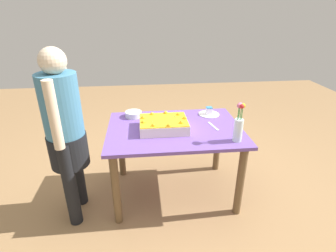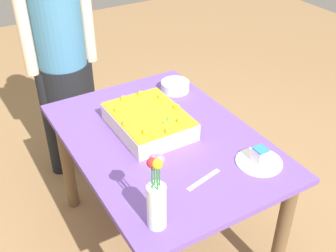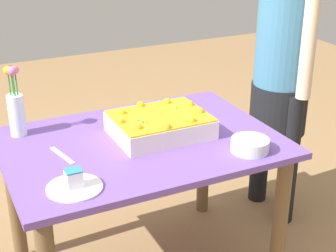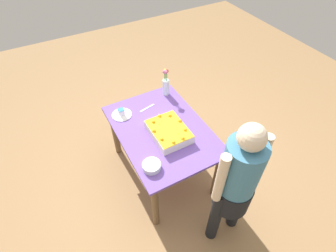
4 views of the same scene
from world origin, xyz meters
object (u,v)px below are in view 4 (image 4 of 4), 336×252
cake_knife (147,108)px  serving_plate_with_slice (122,114)px  fruit_bowl (152,166)px  sheet_cake (169,131)px  flower_vase (166,84)px  person_standing (236,182)px

cake_knife → serving_plate_with_slice: bearing=-18.6°
fruit_bowl → sheet_cake: bearing=-49.5°
cake_knife → fruit_bowl: fruit_bowl is taller
serving_plate_with_slice → cake_knife: serving_plate_with_slice is taller
cake_knife → flower_vase: bearing=-170.6°
sheet_cake → flower_vase: size_ratio=1.29×
cake_knife → flower_vase: 0.35m
flower_vase → fruit_bowl: bearing=144.9°
serving_plate_with_slice → fruit_bowl: bearing=178.4°
cake_knife → flower_vase: size_ratio=0.58×
fruit_bowl → person_standing: (-0.53, -0.49, 0.10)m
sheet_cake → flower_vase: flower_vase is taller
serving_plate_with_slice → flower_vase: bearing=-81.2°
sheet_cake → serving_plate_with_slice: (0.50, 0.30, -0.03)m
flower_vase → fruit_bowl: 1.06m
flower_vase → person_standing: person_standing is taller
fruit_bowl → cake_knife: bearing=-22.5°
serving_plate_with_slice → flower_vase: flower_vase is taller
sheet_cake → fruit_bowl: (-0.28, 0.32, -0.02)m
sheet_cake → cake_knife: sheet_cake is taller
sheet_cake → person_standing: (-0.81, -0.17, 0.08)m
cake_knife → flower_vase: flower_vase is taller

